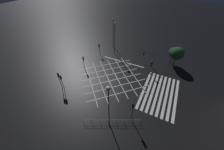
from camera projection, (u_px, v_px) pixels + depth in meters
The scene contains 15 objects.
ground_plane at pixel (112, 77), 29.34m from camera, with size 200.00×200.00×0.00m, color black.
road_markings at pixel (141, 86), 27.27m from camera, with size 17.31×23.01×0.01m.
traffic_light_nw_cross at pixel (61, 80), 24.79m from camera, with size 0.36×0.39×3.77m.
traffic_light_ne_main at pixel (99, 47), 35.15m from camera, with size 0.39×0.36×3.34m.
traffic_light_se_main at pixel (152, 63), 29.31m from camera, with size 3.09×0.36×3.44m.
traffic_light_nw_main at pixel (59, 77), 24.98m from camera, with size 0.39×0.36×4.06m.
traffic_light_sw_cross at pixel (133, 108), 19.34m from camera, with size 0.36×0.39×4.39m.
traffic_light_median_north at pixel (83, 60), 30.21m from camera, with size 0.36×0.39×3.46m.
traffic_light_se_cross at pixel (148, 56), 30.65m from camera, with size 0.36×2.89×4.04m.
street_lamp_east at pixel (115, 31), 32.88m from camera, with size 0.62×0.62×8.86m.
street_lamp_west at pixel (109, 98), 16.14m from camera, with size 0.62×0.62×9.07m.
street_lamp_far at pixel (113, 30), 36.54m from camera, with size 0.42×0.42×8.65m.
street_tree_near at pixel (174, 52), 31.61m from camera, with size 2.51×2.51×4.44m.
street_tree_far at pixel (177, 53), 30.29m from camera, with size 3.17×3.17×5.26m.
pedestrian_railing at pixel (112, 121), 20.46m from camera, with size 4.22×8.48×1.05m.
Camera 1 is at (-19.36, -9.57, 19.87)m, focal length 20.00 mm.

